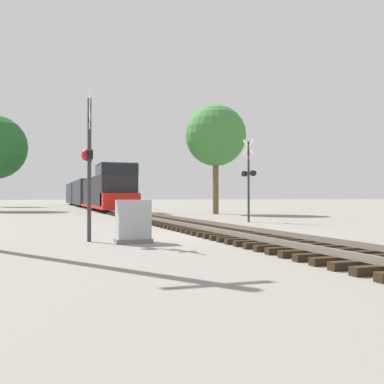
# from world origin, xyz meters

# --- Properties ---
(ground_plane) EXTENTS (400.00, 400.00, 0.00)m
(ground_plane) POSITION_xyz_m (0.00, 0.00, 0.00)
(ground_plane) COLOR gray
(rail_track_bed) EXTENTS (2.60, 160.00, 0.31)m
(rail_track_bed) POSITION_xyz_m (0.00, -0.00, 0.14)
(rail_track_bed) COLOR black
(rail_track_bed) RESTS_ON ground
(freight_train) EXTENTS (3.04, 48.68, 4.14)m
(freight_train) POSITION_xyz_m (0.00, 43.93, 1.85)
(freight_train) COLOR #232326
(freight_train) RESTS_ON ground
(crossing_signal_near) EXTENTS (0.38, 1.01, 4.49)m
(crossing_signal_near) POSITION_xyz_m (-4.89, -1.23, 2.50)
(crossing_signal_near) COLOR #333333
(crossing_signal_near) RESTS_ON ground
(crossing_signal_far) EXTENTS (0.51, 1.01, 4.47)m
(crossing_signal_far) POSITION_xyz_m (4.34, 6.62, 2.50)
(crossing_signal_far) COLOR #333333
(crossing_signal_far) RESTS_ON ground
(relay_cabinet) EXTENTS (1.06, 0.69, 1.26)m
(relay_cabinet) POSITION_xyz_m (-3.67, -1.95, 0.62)
(relay_cabinet) COLOR slate
(relay_cabinet) RESTS_ON ground
(tree_far_right) EXTENTS (4.81, 4.81, 8.60)m
(tree_far_right) POSITION_xyz_m (6.96, 17.78, 6.16)
(tree_far_right) COLOR brown
(tree_far_right) RESTS_ON ground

